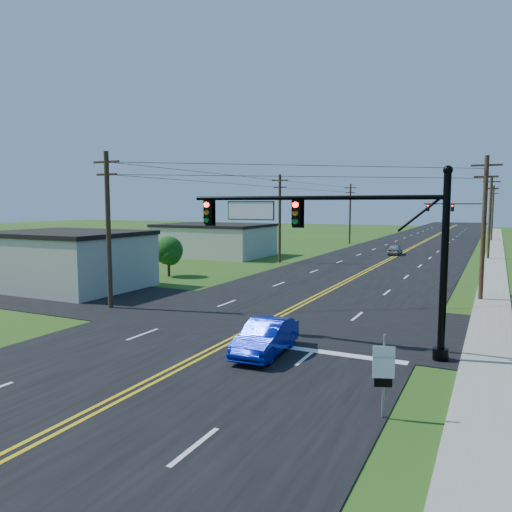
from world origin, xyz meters
The scene contains 18 objects.
ground centered at (0.00, 0.00, 0.00)m, with size 260.00×260.00×0.00m, color #214E16.
road_main centered at (0.00, 50.00, 0.02)m, with size 16.00×220.00×0.04m, color black.
road_cross centered at (0.00, 12.00, 0.02)m, with size 70.00×10.00×0.04m, color black.
sidewalk centered at (10.50, 40.00, 0.04)m, with size 2.00×160.00×0.08m, color gray.
signal_mast_main centered at (4.34, 8.00, 4.75)m, with size 11.30×0.60×7.48m.
signal_mast_far centered at (4.44, 80.00, 4.55)m, with size 10.98×0.60×7.48m.
cream_bldg_near centered at (-17.00, 14.00, 2.06)m, with size 10.20×8.20×4.10m.
cream_bldg_far centered at (-19.00, 38.00, 1.86)m, with size 12.20×9.20×3.70m.
utility_pole_left_a centered at (-9.50, 10.00, 4.72)m, with size 1.80×0.28×9.00m.
utility_pole_left_b centered at (-9.50, 35.00, 4.72)m, with size 1.80×0.28×9.00m.
utility_pole_left_c centered at (-9.50, 62.00, 4.72)m, with size 1.80×0.28×9.00m.
utility_pole_right_a centered at (9.80, 22.00, 4.72)m, with size 1.80×0.28×9.00m.
utility_pole_right_b centered at (9.80, 48.00, 4.72)m, with size 1.80×0.28×9.00m.
utility_pole_right_c centered at (9.80, 78.00, 4.72)m, with size 1.80×0.28×9.00m.
tree_left centered at (-14.00, 22.00, 2.16)m, with size 2.40×2.40×3.37m.
blue_car centered at (2.38, 5.76, 0.69)m, with size 1.47×4.22×1.39m, color #0719A8.
distant_car centered at (-0.19, 47.99, 0.60)m, with size 1.41×3.50×1.19m, color #9E9EA2.
route_sign centered at (7.86, 1.76, 1.42)m, with size 0.58×0.24×2.44m.
Camera 1 is at (10.54, -12.00, 6.06)m, focal length 35.00 mm.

